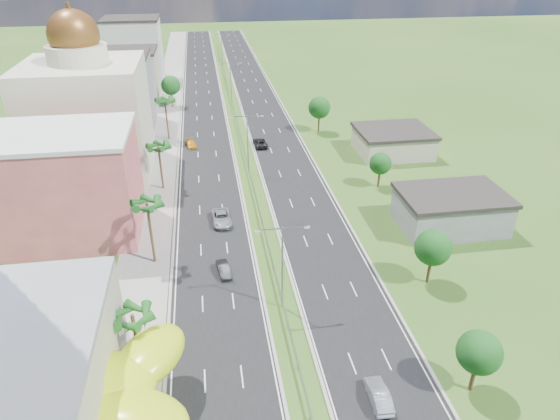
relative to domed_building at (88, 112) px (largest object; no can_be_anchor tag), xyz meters
name	(u,v)px	position (x,y,z in m)	size (l,w,h in m)	color
ground	(298,370)	(28.00, -55.00, -11.35)	(500.00, 500.00, 0.00)	#2D5119
road_left	(204,111)	(20.50, 35.00, -11.33)	(11.00, 260.00, 0.04)	black
road_right	(262,108)	(35.50, 35.00, -11.33)	(11.00, 260.00, 0.04)	black
sidewalk_left	(166,112)	(11.00, 35.00, -11.29)	(7.00, 260.00, 0.12)	gray
median_guardrail	(239,130)	(28.00, 16.99, -10.74)	(0.10, 216.06, 0.76)	gray
streetlight_median_b	(282,260)	(28.00, -45.00, -4.61)	(6.04, 0.25, 11.00)	gray
streetlight_median_c	(248,138)	(28.00, -5.00, -4.61)	(6.04, 0.25, 11.00)	gray
streetlight_median_d	(231,79)	(28.00, 40.00, -4.61)	(6.04, 0.25, 11.00)	gray
streetlight_median_e	(222,47)	(28.00, 85.00, -4.61)	(6.04, 0.25, 11.00)	gray
lime_canopy	(74,390)	(8.00, -59.00, -6.36)	(18.00, 15.00, 7.40)	#BBDA15
pink_shophouse	(64,186)	(0.00, -23.00, -3.85)	(20.00, 15.00, 15.00)	#C85257
domed_building	(88,112)	(0.00, 0.00, 0.00)	(20.00, 20.00, 28.70)	beige
midrise_grey	(115,93)	(1.00, 25.00, -3.35)	(16.00, 15.00, 16.00)	gray
midrise_beige	(127,77)	(1.00, 47.00, -4.85)	(16.00, 15.00, 13.00)	#AFA890
midrise_white	(135,51)	(1.00, 70.00, -2.35)	(16.00, 15.00, 18.00)	silver
shed_near	(451,212)	(56.00, -30.00, -8.85)	(15.00, 10.00, 5.00)	gray
shed_far	(393,143)	(58.00, 0.00, -9.15)	(14.00, 12.00, 4.40)	#AFA890
palm_tree_b	(133,318)	(12.50, -53.00, -4.29)	(3.60, 3.60, 8.10)	#47301C
palm_tree_c	(147,206)	(12.50, -33.00, -2.85)	(3.60, 3.60, 9.60)	#47301C
palm_tree_d	(159,148)	(12.50, -10.00, -3.81)	(3.60, 3.60, 8.60)	#47301C
palm_tree_e	(165,102)	(12.50, 15.00, -3.05)	(3.60, 3.60, 9.40)	#47301C
leafy_tree_lfar	(171,85)	(12.50, 40.00, -5.78)	(4.90, 4.90, 8.05)	#47301C
leafy_tree_ra	(479,353)	(44.00, -60.00, -6.58)	(4.20, 4.20, 6.90)	#47301C
leafy_tree_rb	(433,248)	(47.00, -43.00, -6.18)	(4.55, 4.55, 7.47)	#47301C
leafy_tree_rc	(380,164)	(50.00, -15.00, -6.98)	(3.85, 3.85, 6.33)	#47301C
leafy_tree_rd	(319,108)	(46.00, 15.00, -5.78)	(4.90, 4.90, 8.05)	#47301C
car_dark_left	(224,269)	(21.53, -37.18, -10.65)	(1.40, 4.03, 1.33)	black
car_silver_mid_left	(221,218)	(21.97, -23.71, -10.50)	(2.72, 5.89, 1.64)	#929499
car_yellow_far_left	(191,144)	(17.37, 9.79, -10.67)	(1.80, 4.43, 1.28)	orange
car_silver_right	(379,395)	(34.74, -59.98, -10.54)	(1.64, 4.71, 1.55)	#929398
car_dark_far_right	(260,143)	(31.74, 7.85, -10.56)	(2.51, 5.44, 1.51)	black
motorcycle	(175,354)	(15.70, -51.40, -10.76)	(0.53, 1.74, 1.11)	black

